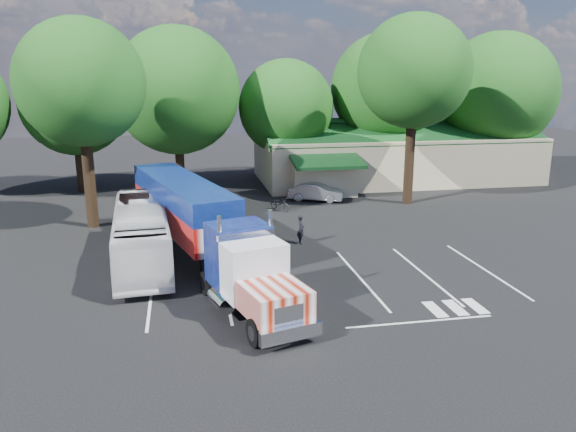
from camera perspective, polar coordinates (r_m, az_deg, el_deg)
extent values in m
plane|color=black|center=(31.62, -1.54, -2.96)|extent=(120.00, 120.00, 0.00)
cube|color=#B7AD88|center=(51.90, 10.67, 5.89)|extent=(24.00, 11.00, 4.00)
cube|color=#15491E|center=(49.38, 11.81, 8.35)|extent=(24.20, 6.25, 2.10)
cube|color=#15491E|center=(53.83, 9.86, 8.91)|extent=(24.20, 6.25, 2.10)
cube|color=#B7AD88|center=(44.20, 3.58, 3.88)|extent=(5.00, 2.50, 2.80)
cube|color=#15491E|center=(42.71, 4.05, 5.55)|extent=(5.40, 3.19, 0.80)
cylinder|color=black|center=(48.88, -20.34, 4.74)|extent=(0.70, 0.70, 4.00)
sphere|color=#134214|center=(48.37, -20.88, 10.76)|extent=(8.40, 8.40, 8.40)
cylinder|color=black|center=(46.58, -10.91, 5.13)|extent=(0.70, 0.70, 4.30)
sphere|color=#134214|center=(46.03, -11.26, 12.39)|extent=(10.00, 10.00, 10.00)
cylinder|color=black|center=(48.71, -0.21, 5.36)|extent=(0.70, 0.70, 3.60)
sphere|color=#134214|center=(48.20, -0.21, 11.01)|extent=(8.00, 8.00, 8.00)
cylinder|color=black|center=(51.51, 9.64, 6.16)|extent=(0.70, 0.70, 4.50)
sphere|color=#134214|center=(51.03, 9.92, 12.67)|extent=(9.60, 9.60, 9.60)
cylinder|color=black|center=(54.77, 19.98, 5.66)|extent=(0.70, 0.70, 3.90)
sphere|color=#134214|center=(54.29, 20.51, 11.77)|extent=(10.40, 10.40, 10.40)
cylinder|color=black|center=(36.82, -19.52, 3.50)|extent=(0.70, 0.70, 6.00)
sphere|color=#134214|center=(36.27, -20.31, 12.61)|extent=(7.60, 7.60, 7.60)
cylinder|color=black|center=(42.08, 12.23, 5.61)|extent=(0.70, 0.70, 6.50)
sphere|color=#134214|center=(41.63, 12.69, 14.14)|extent=(8.00, 8.00, 8.00)
cube|color=black|center=(22.78, -3.76, -8.12)|extent=(2.71, 6.61, 0.24)
cube|color=white|center=(19.89, 0.30, -11.87)|extent=(2.33, 0.87, 0.52)
cube|color=white|center=(19.80, 0.05, -10.19)|extent=(1.12, 0.42, 0.85)
cube|color=silver|center=(20.61, -1.32, -8.59)|extent=(2.70, 2.77, 1.08)
cube|color=silver|center=(22.01, -3.43, -5.51)|extent=(2.68, 2.09, 2.17)
cube|color=black|center=(21.33, -2.80, -4.82)|extent=(2.11, 0.66, 0.94)
cube|color=white|center=(22.34, -4.29, -1.92)|extent=(2.38, 0.76, 0.24)
cube|color=#0B0E50|center=(23.44, -5.08, -3.80)|extent=(2.78, 2.46, 2.55)
cylinder|color=white|center=(22.22, -6.89, -3.98)|extent=(0.21, 0.21, 3.21)
cylinder|color=white|center=(23.00, -1.80, -3.25)|extent=(0.21, 0.21, 3.21)
cylinder|color=white|center=(22.44, -6.89, -8.55)|extent=(1.01, 1.62, 0.62)
cylinder|color=white|center=(23.34, -0.95, -7.52)|extent=(1.01, 1.62, 0.62)
cube|color=silver|center=(30.97, -10.68, 0.32)|extent=(5.65, 12.28, 1.41)
cube|color=#091957|center=(30.69, -10.79, 2.62)|extent=(5.65, 12.28, 1.13)
cube|color=black|center=(34.98, -12.40, -0.23)|extent=(1.99, 3.48, 0.33)
cube|color=black|center=(26.49, -8.84, -5.10)|extent=(0.14, 0.14, 1.32)
cube|color=black|center=(26.89, -6.15, -4.71)|extent=(0.14, 0.14, 1.32)
cube|color=white|center=(37.12, -13.21, -0.04)|extent=(2.21, 0.73, 0.11)
cylinder|color=black|center=(20.21, -3.31, -11.75)|extent=(0.60, 1.09, 1.04)
cylinder|color=black|center=(20.98, 1.75, -10.70)|extent=(0.60, 1.09, 1.04)
cylinder|color=black|center=(23.92, -7.47, -7.58)|extent=(0.60, 1.09, 1.04)
cylinder|color=black|center=(24.58, -3.08, -6.86)|extent=(0.60, 1.09, 1.04)
cylinder|color=black|center=(24.84, -8.27, -6.76)|extent=(0.60, 1.09, 1.04)
cylinder|color=black|center=(25.47, -4.02, -6.10)|extent=(0.60, 1.09, 1.04)
cylinder|color=black|center=(34.12, -13.66, -1.16)|extent=(0.60, 1.09, 1.04)
cylinder|color=black|center=(34.59, -10.47, -0.78)|extent=(0.60, 1.09, 1.04)
cylinder|color=black|center=(35.19, -14.09, -0.72)|extent=(0.60, 1.09, 1.04)
cylinder|color=black|center=(35.64, -10.99, -0.36)|extent=(0.60, 1.09, 1.04)
imported|color=black|center=(31.66, 1.31, -1.35)|extent=(0.41, 0.62, 1.68)
imported|color=black|center=(39.40, -0.83, 1.26)|extent=(1.54, 1.91, 0.97)
imported|color=silver|center=(29.21, -14.68, -1.80)|extent=(3.31, 11.01, 3.02)
imported|color=#B1B3B9|center=(42.39, 2.86, 2.44)|extent=(4.34, 2.92, 1.35)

